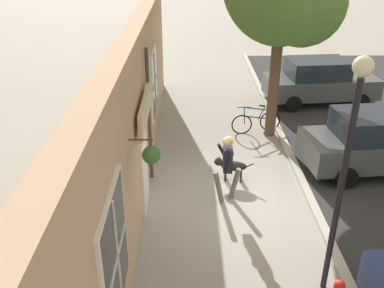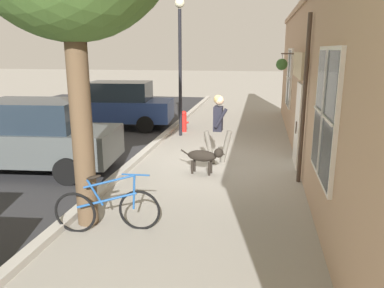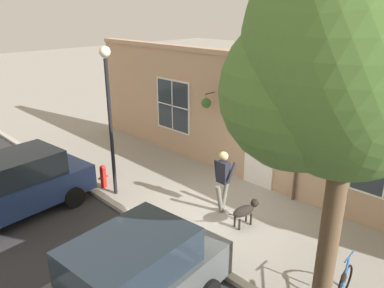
# 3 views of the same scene
# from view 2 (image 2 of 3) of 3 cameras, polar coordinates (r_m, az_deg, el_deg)

# --- Properties ---
(ground_plane) EXTENTS (90.00, 90.00, 0.00)m
(ground_plane) POSITION_cam_2_polar(r_m,az_deg,el_deg) (9.83, 2.96, -3.05)
(ground_plane) COLOR gray
(curb_and_road) EXTENTS (10.10, 28.00, 0.12)m
(curb_and_road) POSITION_cam_2_polar(r_m,az_deg,el_deg) (12.03, -25.85, -1.19)
(curb_and_road) COLOR #B2ADA3
(curb_and_road) RESTS_ON ground_plane
(storefront_facade) EXTENTS (0.95, 18.00, 4.21)m
(storefront_facade) POSITION_cam_2_polar(r_m,az_deg,el_deg) (9.45, 17.53, 8.74)
(storefront_facade) COLOR tan
(storefront_facade) RESTS_ON ground_plane
(pedestrian_walking) EXTENTS (0.73, 0.55, 1.80)m
(pedestrian_walking) POSITION_cam_2_polar(r_m,az_deg,el_deg) (9.71, 4.01, 3.37)
(pedestrian_walking) COLOR #6B665B
(pedestrian_walking) RESTS_ON ground_plane
(dog_on_leash) EXTENTS (1.11, 0.39, 0.69)m
(dog_on_leash) POSITION_cam_2_polar(r_m,az_deg,el_deg) (8.94, 1.94, -1.82)
(dog_on_leash) COLOR black
(dog_on_leash) RESTS_ON ground_plane
(leaning_bicycle) EXTENTS (1.71, 0.37, 1.01)m
(leaning_bicycle) POSITION_cam_2_polar(r_m,az_deg,el_deg) (6.36, -12.73, -9.60)
(leaning_bicycle) COLOR black
(leaning_bicycle) RESTS_ON ground_plane
(parked_car_nearest_curb) EXTENTS (4.45, 2.25, 1.75)m
(parked_car_nearest_curb) POSITION_cam_2_polar(r_m,az_deg,el_deg) (14.55, -11.45, 5.86)
(parked_car_nearest_curb) COLOR navy
(parked_car_nearest_curb) RESTS_ON ground_plane
(parked_car_mid_block) EXTENTS (4.45, 2.25, 1.75)m
(parked_car_mid_block) POSITION_cam_2_polar(r_m,az_deg,el_deg) (9.85, -23.54, 1.09)
(parked_car_mid_block) COLOR #474C4C
(parked_car_mid_block) RESTS_ON ground_plane
(street_lamp) EXTENTS (0.32, 0.32, 4.53)m
(street_lamp) POSITION_cam_2_polar(r_m,az_deg,el_deg) (12.77, -1.85, 14.52)
(street_lamp) COLOR black
(street_lamp) RESTS_ON ground_plane
(fire_hydrant) EXTENTS (0.34, 0.20, 0.77)m
(fire_hydrant) POSITION_cam_2_polar(r_m,az_deg,el_deg) (13.64, -1.25, 3.55)
(fire_hydrant) COLOR red
(fire_hydrant) RESTS_ON ground_plane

